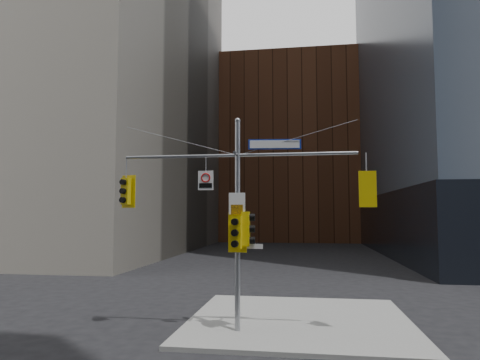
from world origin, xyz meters
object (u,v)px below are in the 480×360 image
(street_sign_blade, at_px, (275,144))
(regulatory_sign_arm, at_px, (206,180))
(signal_assembly, at_px, (238,202))
(traffic_light_pole_front, at_px, (236,233))
(traffic_light_west_arm, at_px, (126,191))
(traffic_light_pole_side, at_px, (247,229))
(traffic_light_east_arm, at_px, (367,189))

(street_sign_blade, xyz_separation_m, regulatory_sign_arm, (-2.37, -0.02, -1.18))
(signal_assembly, xyz_separation_m, traffic_light_pole_front, (0.00, -0.27, -1.03))
(signal_assembly, relative_size, traffic_light_west_arm, 6.88)
(signal_assembly, distance_m, traffic_light_west_arm, 4.01)
(signal_assembly, xyz_separation_m, traffic_light_pole_side, (0.33, 0.01, -0.92))
(traffic_light_pole_front, bearing_deg, traffic_light_east_arm, 7.96)
(traffic_light_west_arm, xyz_separation_m, street_sign_blade, (5.26, -0.01, 1.55))
(traffic_light_pole_front, relative_size, street_sign_blade, 0.75)
(traffic_light_pole_side, bearing_deg, street_sign_blade, -91.60)
(traffic_light_pole_front, bearing_deg, signal_assembly, 94.45)
(regulatory_sign_arm, bearing_deg, traffic_light_pole_side, 0.58)
(traffic_light_east_arm, height_order, traffic_light_pole_side, traffic_light_east_arm)
(traffic_light_west_arm, bearing_deg, street_sign_blade, 13.69)
(signal_assembly, relative_size, regulatory_sign_arm, 12.01)
(street_sign_blade, distance_m, regulatory_sign_arm, 2.65)
(traffic_light_west_arm, bearing_deg, signal_assembly, 13.61)
(signal_assembly, bearing_deg, traffic_light_pole_side, 1.42)
(regulatory_sign_arm, bearing_deg, street_sign_blade, 0.01)
(signal_assembly, bearing_deg, traffic_light_west_arm, 179.82)
(traffic_light_west_arm, height_order, street_sign_blade, street_sign_blade)
(traffic_light_pole_side, height_order, traffic_light_pole_front, traffic_light_pole_side)
(traffic_light_west_arm, bearing_deg, traffic_light_east_arm, 13.71)
(street_sign_blade, bearing_deg, traffic_light_pole_front, -173.45)
(traffic_light_pole_side, bearing_deg, regulatory_sign_arm, 89.84)
(signal_assembly, distance_m, traffic_light_pole_front, 1.06)
(traffic_light_pole_front, xyz_separation_m, regulatory_sign_arm, (-1.11, 0.25, 1.78))
(traffic_light_west_arm, distance_m, traffic_light_pole_side, 4.52)
(traffic_light_pole_side, bearing_deg, traffic_light_west_arm, 88.64)
(signal_assembly, xyz_separation_m, regulatory_sign_arm, (-1.11, -0.02, 0.75))
(traffic_light_east_arm, xyz_separation_m, traffic_light_pole_front, (-4.25, -0.27, -1.41))
(signal_assembly, height_order, traffic_light_east_arm, signal_assembly)
(signal_assembly, xyz_separation_m, street_sign_blade, (1.27, 0.00, 1.93))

